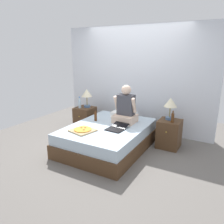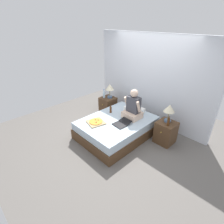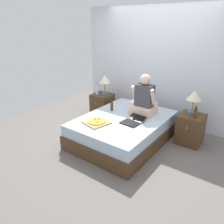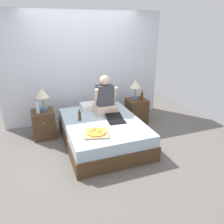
{
  "view_description": "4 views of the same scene",
  "coord_description": "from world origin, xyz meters",
  "px_view_note": "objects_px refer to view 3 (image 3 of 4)",
  "views": [
    {
      "loc": [
        2.09,
        -3.55,
        1.93
      ],
      "look_at": [
        0.07,
        0.03,
        0.77
      ],
      "focal_mm": 35.0,
      "sensor_mm": 36.0,
      "label": 1
    },
    {
      "loc": [
        2.72,
        -2.82,
        2.78
      ],
      "look_at": [
        -0.11,
        -0.07,
        0.69
      ],
      "focal_mm": 28.0,
      "sensor_mm": 36.0,
      "label": 2
    },
    {
      "loc": [
        2.06,
        -3.16,
        2.13
      ],
      "look_at": [
        -0.1,
        -0.24,
        0.65
      ],
      "focal_mm": 35.0,
      "sensor_mm": 36.0,
      "label": 3
    },
    {
      "loc": [
        -1.15,
        -3.65,
        2.2
      ],
      "look_at": [
        0.15,
        -0.13,
        0.68
      ],
      "focal_mm": 35.0,
      "sensor_mm": 36.0,
      "label": 4
    }
  ],
  "objects_px": {
    "bed": "(124,129)",
    "lamp_on_right_nightstand": "(194,97)",
    "person_seated": "(144,100)",
    "beer_bottle_on_bed": "(112,106)",
    "laptop": "(132,121)",
    "nightstand_left": "(102,106)",
    "beer_bottle": "(195,113)",
    "lamp_on_left_nightstand": "(105,80)",
    "water_bottle": "(97,90)",
    "pizza_box": "(96,122)",
    "nightstand_right": "(190,129)"
  },
  "relations": [
    {
      "from": "lamp_on_left_nightstand",
      "to": "beer_bottle",
      "type": "xyz_separation_m",
      "value": [
        2.15,
        -0.15,
        -0.23
      ]
    },
    {
      "from": "lamp_on_right_nightstand",
      "to": "water_bottle",
      "type": "bearing_deg",
      "value": -176.31
    },
    {
      "from": "person_seated",
      "to": "pizza_box",
      "type": "distance_m",
      "value": 1.03
    },
    {
      "from": "beer_bottle",
      "to": "person_seated",
      "type": "distance_m",
      "value": 0.96
    },
    {
      "from": "beer_bottle_on_bed",
      "to": "nightstand_left",
      "type": "bearing_deg",
      "value": 142.64
    },
    {
      "from": "beer_bottle",
      "to": "laptop",
      "type": "xyz_separation_m",
      "value": [
        -0.89,
        -0.65,
        -0.17
      ]
    },
    {
      "from": "lamp_on_left_nightstand",
      "to": "person_seated",
      "type": "bearing_deg",
      "value": -14.65
    },
    {
      "from": "water_bottle",
      "to": "pizza_box",
      "type": "bearing_deg",
      "value": -50.42
    },
    {
      "from": "pizza_box",
      "to": "beer_bottle",
      "type": "bearing_deg",
      "value": 36.93
    },
    {
      "from": "nightstand_right",
      "to": "lamp_on_right_nightstand",
      "type": "relative_size",
      "value": 1.28
    },
    {
      "from": "bed",
      "to": "person_seated",
      "type": "height_order",
      "value": "person_seated"
    },
    {
      "from": "bed",
      "to": "pizza_box",
      "type": "height_order",
      "value": "pizza_box"
    },
    {
      "from": "lamp_on_right_nightstand",
      "to": "nightstand_right",
      "type": "bearing_deg",
      "value": -59.07
    },
    {
      "from": "nightstand_left",
      "to": "beer_bottle_on_bed",
      "type": "distance_m",
      "value": 0.87
    },
    {
      "from": "water_bottle",
      "to": "beer_bottle",
      "type": "bearing_deg",
      "value": -0.25
    },
    {
      "from": "bed",
      "to": "lamp_on_right_nightstand",
      "type": "height_order",
      "value": "lamp_on_right_nightstand"
    },
    {
      "from": "water_bottle",
      "to": "lamp_on_right_nightstand",
      "type": "distance_m",
      "value": 2.18
    },
    {
      "from": "nightstand_left",
      "to": "beer_bottle_on_bed",
      "type": "relative_size",
      "value": 2.61
    },
    {
      "from": "water_bottle",
      "to": "pizza_box",
      "type": "distance_m",
      "value": 1.39
    },
    {
      "from": "nightstand_left",
      "to": "beer_bottle",
      "type": "relative_size",
      "value": 2.5
    },
    {
      "from": "bed",
      "to": "lamp_on_left_nightstand",
      "type": "relative_size",
      "value": 4.3
    },
    {
      "from": "person_seated",
      "to": "beer_bottle_on_bed",
      "type": "xyz_separation_m",
      "value": [
        -0.6,
        -0.23,
        -0.2
      ]
    },
    {
      "from": "nightstand_right",
      "to": "nightstand_left",
      "type": "bearing_deg",
      "value": 180.0
    },
    {
      "from": "lamp_on_right_nightstand",
      "to": "beer_bottle",
      "type": "bearing_deg",
      "value": -56.31
    },
    {
      "from": "lamp_on_right_nightstand",
      "to": "beer_bottle_on_bed",
      "type": "relative_size",
      "value": 2.05
    },
    {
      "from": "bed",
      "to": "person_seated",
      "type": "relative_size",
      "value": 2.48
    },
    {
      "from": "water_bottle",
      "to": "bed",
      "type": "bearing_deg",
      "value": -26.52
    },
    {
      "from": "laptop",
      "to": "nightstand_left",
      "type": "bearing_deg",
      "value": 149.88
    },
    {
      "from": "person_seated",
      "to": "laptop",
      "type": "height_order",
      "value": "person_seated"
    },
    {
      "from": "lamp_on_right_nightstand",
      "to": "beer_bottle",
      "type": "height_order",
      "value": "lamp_on_right_nightstand"
    },
    {
      "from": "bed",
      "to": "nightstand_right",
      "type": "bearing_deg",
      "value": 31.86
    },
    {
      "from": "water_bottle",
      "to": "laptop",
      "type": "height_order",
      "value": "water_bottle"
    },
    {
      "from": "nightstand_left",
      "to": "nightstand_right",
      "type": "height_order",
      "value": "same"
    },
    {
      "from": "beer_bottle_on_bed",
      "to": "nightstand_right",
      "type": "bearing_deg",
      "value": 18.85
    },
    {
      "from": "bed",
      "to": "nightstand_left",
      "type": "bearing_deg",
      "value": 148.14
    },
    {
      "from": "lamp_on_left_nightstand",
      "to": "water_bottle",
      "type": "distance_m",
      "value": 0.28
    },
    {
      "from": "beer_bottle",
      "to": "person_seated",
      "type": "relative_size",
      "value": 0.29
    },
    {
      "from": "lamp_on_right_nightstand",
      "to": "beer_bottle_on_bed",
      "type": "bearing_deg",
      "value": -159.02
    },
    {
      "from": "water_bottle",
      "to": "nightstand_left",
      "type": "bearing_deg",
      "value": 48.35
    },
    {
      "from": "water_bottle",
      "to": "pizza_box",
      "type": "xyz_separation_m",
      "value": [
        0.88,
        -1.06,
        -0.19
      ]
    },
    {
      "from": "pizza_box",
      "to": "beer_bottle_on_bed",
      "type": "xyz_separation_m",
      "value": [
        -0.14,
        0.65,
        0.07
      ]
    },
    {
      "from": "beer_bottle_on_bed",
      "to": "laptop",
      "type": "bearing_deg",
      "value": -21.48
    },
    {
      "from": "nightstand_right",
      "to": "water_bottle",
      "type": "bearing_deg",
      "value": -177.66
    },
    {
      "from": "water_bottle",
      "to": "nightstand_right",
      "type": "relative_size",
      "value": 0.48
    },
    {
      "from": "bed",
      "to": "nightstand_left",
      "type": "xyz_separation_m",
      "value": [
        -1.06,
        0.66,
        0.05
      ]
    },
    {
      "from": "beer_bottle_on_bed",
      "to": "beer_bottle",
      "type": "bearing_deg",
      "value": 14.61
    },
    {
      "from": "lamp_on_left_nightstand",
      "to": "water_bottle",
      "type": "xyz_separation_m",
      "value": [
        -0.12,
        -0.14,
        -0.22
      ]
    },
    {
      "from": "water_bottle",
      "to": "laptop",
      "type": "bearing_deg",
      "value": -25.7
    },
    {
      "from": "bed",
      "to": "beer_bottle_on_bed",
      "type": "bearing_deg",
      "value": 158.59
    },
    {
      "from": "water_bottle",
      "to": "beer_bottle",
      "type": "relative_size",
      "value": 1.2
    }
  ]
}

